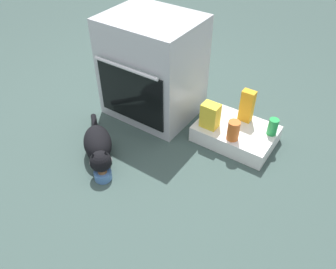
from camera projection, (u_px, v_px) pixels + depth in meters
ground at (128, 142)px, 2.42m from camera, size 8.00×8.00×0.00m
oven at (153, 68)px, 2.48m from camera, size 0.65×0.58×0.76m
pantry_cabinet at (235, 134)px, 2.40m from camera, size 0.54×0.38×0.12m
food_bowl at (103, 174)px, 2.13m from camera, size 0.11×0.11×0.08m
cat at (98, 146)px, 2.23m from camera, size 0.53×0.47×0.20m
snack_bag at (210, 116)px, 2.32m from camera, size 0.12×0.09×0.18m
juice_carton at (247, 106)px, 2.35m from camera, size 0.09×0.06×0.24m
sauce_jar at (233, 130)px, 2.23m from camera, size 0.08×0.08×0.14m
soda_can at (273, 127)px, 2.27m from camera, size 0.07×0.07×0.12m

